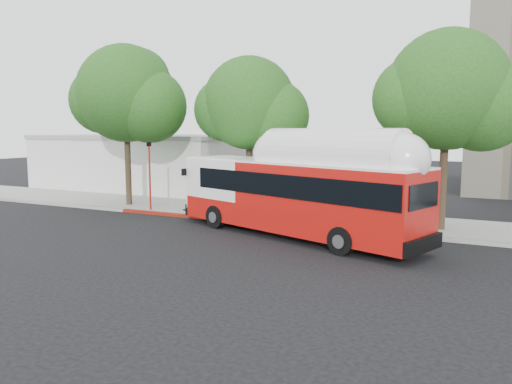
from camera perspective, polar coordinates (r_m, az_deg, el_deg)
ground at (r=21.98m, az=-5.47°, el=-5.28°), size 120.00×120.00×0.00m
sidewalk at (r=27.62m, az=1.56°, el=-2.51°), size 60.00×5.00×0.15m
curb_strip at (r=25.31m, az=-0.87°, el=-3.41°), size 60.00×0.30×0.15m
red_curb_segment at (r=26.77m, az=-6.62°, el=-2.86°), size 10.00×0.32×0.16m
street_tree_left at (r=31.02m, az=-13.91°, el=10.46°), size 6.67×5.80×9.74m
street_tree_mid at (r=27.09m, az=0.05°, el=9.68°), size 5.75×5.00×8.62m
street_tree_right at (r=24.28m, az=22.04°, el=10.27°), size 6.21×5.40×9.18m
low_commercial_bldg at (r=41.06m, az=-12.07°, el=3.46°), size 16.20×10.20×4.25m
transit_bus at (r=21.88m, az=4.54°, el=-0.56°), size 12.98×6.44×3.83m
signal_pole at (r=28.94m, az=-12.04°, el=1.73°), size 0.11×0.38×4.00m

